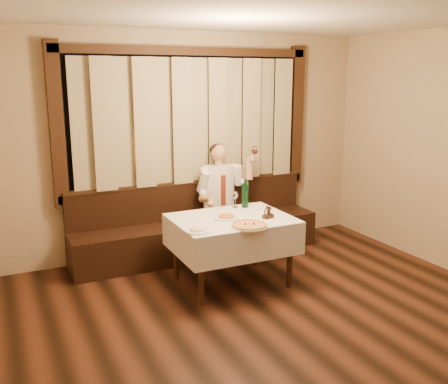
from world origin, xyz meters
name	(u,v)px	position (x,y,z in m)	size (l,w,h in m)	color
room	(267,160)	(0.00, 0.97, 1.50)	(5.01, 6.01, 2.81)	black
banquette	(197,231)	(0.00, 2.72, 0.31)	(3.20, 0.61, 0.94)	black
dining_table	(232,227)	(0.00, 1.70, 0.65)	(1.27, 0.97, 0.76)	black
pizza	(249,225)	(0.01, 1.32, 0.77)	(0.38, 0.38, 0.04)	white
pasta_red	(226,215)	(-0.07, 1.70, 0.80)	(0.28, 0.28, 0.10)	white
pasta_cream	(197,228)	(-0.53, 1.40, 0.79)	(0.25, 0.25, 0.09)	white
green_bottle	(245,195)	(0.33, 2.03, 0.91)	(0.08, 0.08, 0.35)	#104A22
table_wine_glass	(235,196)	(0.23, 2.08, 0.89)	(0.07, 0.07, 0.19)	white
cruet_caddy	(268,214)	(0.35, 1.52, 0.80)	(0.13, 0.09, 0.13)	black
seated_man	(222,191)	(0.32, 2.63, 0.82)	(0.78, 0.58, 1.42)	black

